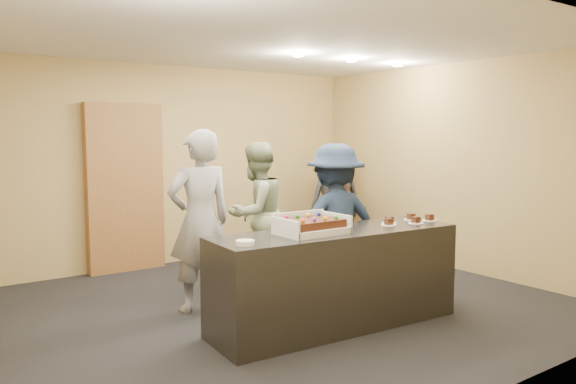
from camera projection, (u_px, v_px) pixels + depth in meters
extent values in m
plane|color=black|center=(264.00, 309.00, 5.74)|extent=(6.00, 6.00, 0.00)
plane|color=silver|center=(263.00, 39.00, 5.46)|extent=(6.00, 6.00, 0.00)
cube|color=tan|center=(163.00, 166.00, 7.62)|extent=(6.00, 0.04, 2.70)
cube|color=tan|center=(477.00, 203.00, 3.58)|extent=(6.00, 0.04, 2.70)
cube|color=tan|center=(456.00, 167.00, 7.33)|extent=(0.04, 5.00, 2.70)
cube|color=black|center=(336.00, 278.00, 5.20)|extent=(2.44, 0.86, 0.90)
cube|color=brown|center=(125.00, 188.00, 7.25)|extent=(0.99, 0.15, 2.17)
cube|color=white|center=(312.00, 230.00, 4.99)|extent=(0.58, 0.41, 0.06)
cube|color=white|center=(285.00, 228.00, 4.81)|extent=(0.02, 0.41, 0.16)
cube|color=white|center=(337.00, 222.00, 5.15)|extent=(0.02, 0.41, 0.16)
cube|color=white|center=(298.00, 221.00, 5.14)|extent=(0.58, 0.02, 0.18)
cube|color=#33160B|center=(312.00, 223.00, 4.98)|extent=(0.51, 0.35, 0.07)
sphere|color=#D0184E|center=(286.00, 217.00, 4.96)|extent=(0.04, 0.04, 0.04)
sphere|color=#299518|center=(297.00, 216.00, 5.03)|extent=(0.04, 0.04, 0.04)
sphere|color=yellow|center=(308.00, 215.00, 5.10)|extent=(0.04, 0.04, 0.04)
sphere|color=#182CCC|center=(319.00, 214.00, 5.18)|extent=(0.04, 0.04, 0.04)
sphere|color=orange|center=(303.00, 221.00, 4.76)|extent=(0.04, 0.04, 0.04)
sphere|color=purple|center=(314.00, 220.00, 4.83)|extent=(0.04, 0.04, 0.04)
sphere|color=gold|center=(325.00, 218.00, 4.90)|extent=(0.04, 0.04, 0.04)
sphere|color=green|center=(336.00, 217.00, 4.98)|extent=(0.04, 0.04, 0.04)
cylinder|color=white|center=(245.00, 243.00, 4.48)|extent=(0.15, 0.15, 0.04)
cylinder|color=white|center=(389.00, 225.00, 5.45)|extent=(0.15, 0.15, 0.01)
cube|color=#33160B|center=(389.00, 221.00, 5.44)|extent=(0.07, 0.06, 0.06)
cylinder|color=white|center=(389.00, 223.00, 5.56)|extent=(0.15, 0.15, 0.01)
cube|color=#33160B|center=(389.00, 220.00, 5.56)|extent=(0.07, 0.06, 0.06)
cylinder|color=white|center=(416.00, 223.00, 5.55)|extent=(0.15, 0.15, 0.01)
cube|color=#33160B|center=(416.00, 220.00, 5.55)|extent=(0.07, 0.06, 0.06)
cylinder|color=white|center=(411.00, 220.00, 5.77)|extent=(0.15, 0.15, 0.01)
cube|color=#33160B|center=(411.00, 216.00, 5.77)|extent=(0.07, 0.06, 0.06)
cylinder|color=white|center=(429.00, 220.00, 5.72)|extent=(0.15, 0.15, 0.01)
cube|color=#33160B|center=(430.00, 217.00, 5.72)|extent=(0.07, 0.06, 0.06)
imported|color=gray|center=(200.00, 221.00, 5.61)|extent=(0.70, 0.49, 1.83)
imported|color=gray|center=(256.00, 214.00, 6.63)|extent=(0.95, 0.82, 1.69)
imported|color=#1C2B45|center=(335.00, 224.00, 5.88)|extent=(1.20, 0.86, 1.68)
imported|color=brown|center=(339.00, 205.00, 7.62)|extent=(0.96, 0.96, 1.63)
imported|color=#28292E|center=(335.00, 199.00, 8.39)|extent=(0.90, 0.71, 1.63)
cylinder|color=#FFEAC6|center=(298.00, 55.00, 6.33)|extent=(0.12, 0.12, 0.03)
cylinder|color=#FFEAC6|center=(351.00, 60.00, 6.79)|extent=(0.12, 0.12, 0.03)
cylinder|color=#FFEAC6|center=(397.00, 65.00, 7.25)|extent=(0.12, 0.12, 0.03)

